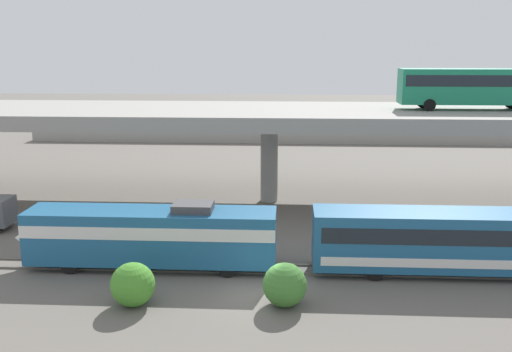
{
  "coord_description": "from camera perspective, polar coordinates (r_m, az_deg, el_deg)",
  "views": [
    {
      "loc": [
        1.59,
        -29.1,
        13.54
      ],
      "look_at": [
        -1.08,
        18.77,
        2.5
      ],
      "focal_mm": 40.29,
      "sensor_mm": 36.0,
      "label": 1
    }
  ],
  "objects": [
    {
      "name": "parked_car_2",
      "position": [
        86.21,
        -8.57,
        5.49
      ],
      "size": [
        4.4,
        1.91,
        1.5
      ],
      "color": "black",
      "rests_on": "pier_parking_lot"
    },
    {
      "name": "ground_plane",
      "position": [
        32.13,
        0.07,
        -11.96
      ],
      "size": [
        260.0,
        260.0,
        0.0
      ],
      "primitive_type": "plane",
      "color": "#605B54"
    },
    {
      "name": "shrub_left",
      "position": [
        31.45,
        -12.14,
        -10.49
      ],
      "size": [
        2.35,
        2.35,
        2.35
      ],
      "primitive_type": "sphere",
      "color": "#438A2B",
      "rests_on": "ground_plane"
    },
    {
      "name": "train_locomotive",
      "position": [
        36.13,
        -11.5,
        -5.61
      ],
      "size": [
        16.29,
        3.04,
        4.18
      ],
      "rotation": [
        0.0,
        0.0,
        3.14
      ],
      "color": "#1E5984",
      "rests_on": "ground_plane"
    },
    {
      "name": "transit_bus_on_overpass",
      "position": [
        51.66,
        20.72,
        8.45
      ],
      "size": [
        12.0,
        2.68,
        3.4
      ],
      "color": "#197A56",
      "rests_on": "highway_overpass"
    },
    {
      "name": "rail_strip_far",
      "position": [
        36.45,
        0.48,
        -8.74
      ],
      "size": [
        110.0,
        0.12,
        0.12
      ],
      "primitive_type": "cube",
      "color": "#59544C",
      "rests_on": "ground_plane"
    },
    {
      "name": "parked_car_7",
      "position": [
        86.45,
        1.87,
        5.64
      ],
      "size": [
        4.2,
        1.95,
        1.5
      ],
      "rotation": [
        0.0,
        0.0,
        3.14
      ],
      "color": "#B7B7BC",
      "rests_on": "pier_parking_lot"
    },
    {
      "name": "rail_strip_near",
      "position": [
        35.1,
        0.36,
        -9.62
      ],
      "size": [
        110.0,
        0.12,
        0.12
      ],
      "primitive_type": "cube",
      "color": "#59544C",
      "rests_on": "ground_plane"
    },
    {
      "name": "train_coach_lead",
      "position": [
        36.98,
        21.98,
        -5.92
      ],
      "size": [
        20.68,
        3.04,
        3.86
      ],
      "rotation": [
        0.0,
        0.0,
        3.14
      ],
      "color": "#1E5984",
      "rests_on": "ground_plane"
    },
    {
      "name": "pier_parking_lot",
      "position": [
        85.06,
        2.1,
        4.4
      ],
      "size": [
        69.5,
        10.33,
        1.76
      ],
      "primitive_type": "cube",
      "color": "gray",
      "rests_on": "ground_plane"
    },
    {
      "name": "parked_car_0",
      "position": [
        83.97,
        -4.42,
        5.4
      ],
      "size": [
        4.41,
        1.95,
        1.5
      ],
      "color": "#515459",
      "rests_on": "pier_parking_lot"
    },
    {
      "name": "parked_car_5",
      "position": [
        88.91,
        -8.47,
        5.71
      ],
      "size": [
        4.43,
        1.84,
        1.5
      ],
      "color": "#B7B7BC",
      "rests_on": "pier_parking_lot"
    },
    {
      "name": "parked_car_1",
      "position": [
        87.78,
        11.91,
        5.49
      ],
      "size": [
        4.47,
        1.98,
        1.5
      ],
      "rotation": [
        0.0,
        0.0,
        3.14
      ],
      "color": "maroon",
      "rests_on": "pier_parking_lot"
    },
    {
      "name": "parked_car_6",
      "position": [
        85.21,
        10.28,
        5.34
      ],
      "size": [
        4.4,
        1.87,
        1.5
      ],
      "color": "#515459",
      "rests_on": "pier_parking_lot"
    },
    {
      "name": "highway_overpass",
      "position": [
        49.5,
        1.34,
        5.86
      ],
      "size": [
        96.0,
        12.91,
        8.15
      ],
      "color": "gray",
      "rests_on": "ground_plane"
    },
    {
      "name": "parked_car_4",
      "position": [
        82.68,
        4.26,
        5.28
      ],
      "size": [
        4.15,
        1.93,
        1.5
      ],
      "color": "#515459",
      "rests_on": "pier_parking_lot"
    },
    {
      "name": "parked_car_3",
      "position": [
        86.24,
        -13.15,
        5.3
      ],
      "size": [
        4.56,
        1.93,
        1.5
      ],
      "rotation": [
        0.0,
        0.0,
        3.14
      ],
      "color": "black",
      "rests_on": "pier_parking_lot"
    },
    {
      "name": "harbor_water",
      "position": [
        107.96,
        2.34,
        5.75
      ],
      "size": [
        140.0,
        36.0,
        0.01
      ],
      "primitive_type": "cube",
      "color": "#385B7A",
      "rests_on": "ground_plane"
    },
    {
      "name": "shrub_right",
      "position": [
        30.78,
        2.87,
        -10.74
      ],
      "size": [
        2.35,
        2.35,
        2.35
      ],
      "primitive_type": "sphere",
      "color": "#3B742F",
      "rests_on": "ground_plane"
    }
  ]
}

